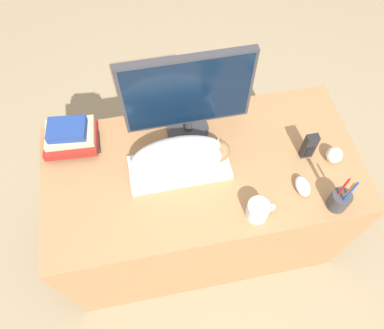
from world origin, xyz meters
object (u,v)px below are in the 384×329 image
Objects in this scene: computer_mouse at (303,186)px; phone at (309,146)px; book_stack at (71,137)px; coffee_mug at (258,210)px; keyboard at (180,167)px; pen_cup at (340,200)px; monitor at (188,96)px; baseball at (334,155)px; cat at (182,156)px.

computer_mouse is 0.68× the size of phone.
coffee_mug is at bearing -34.21° from book_stack.
computer_mouse is (0.47, -0.19, 0.01)m from keyboard.
pen_cup is (0.58, -0.28, 0.04)m from keyboard.
coffee_mug is at bearing -160.58° from computer_mouse.
coffee_mug is 0.32m from pen_cup.
computer_mouse is 0.17m from phone.
computer_mouse is at bearing 19.42° from coffee_mug.
keyboard is 0.48m from book_stack.
computer_mouse is 0.80× the size of coffee_mug.
monitor is 0.55m from phone.
baseball is 0.12m from phone.
phone is at bearing -25.03° from monitor.
cat reaches higher than phone.
cat is at bearing 133.50° from coffee_mug.
book_stack is at bearing 154.20° from keyboard.
cat is 4.33× the size of computer_mouse.
coffee_mug is 0.50× the size of book_stack.
book_stack is (-0.50, 0.02, -0.18)m from monitor.
baseball is (0.63, -0.08, -0.06)m from cat.
coffee_mug is (0.19, -0.45, -0.20)m from monitor.
phone is (-0.10, 0.04, 0.03)m from baseball.
cat reaches higher than keyboard.
cat is 0.24m from monitor.
phone is (0.54, -0.04, 0.06)m from keyboard.
phone is 0.59× the size of book_stack.
monitor reaches higher than coffee_mug.
phone is (0.47, -0.22, -0.17)m from monitor.
coffee_mug is 0.36m from phone.
phone is at bearing 38.86° from coffee_mug.
book_stack is (-1.07, 0.29, 0.03)m from baseball.
computer_mouse is 1.35× the size of baseball.
pen_cup is at bearing -25.96° from book_stack.
book_stack is at bearing 154.04° from pen_cup.
pen_cup is 0.98× the size of book_stack.
computer_mouse is 0.21m from baseball.
coffee_mug is 0.43m from baseball.
keyboard is at bearing 158.34° from computer_mouse.
monitor is 3.84× the size of phone.
book_stack reaches higher than baseball.
cat is 0.50m from computer_mouse.
cat is 2.95× the size of phone.
phone is at bearing 157.38° from baseball.
keyboard is 1.05× the size of cat.
keyboard is 0.65m from pen_cup.
cat is at bearing -0.00° from keyboard.
book_stack is at bearing 165.10° from baseball.
monitor is 0.52m from coffee_mug.
book_stack is (-0.44, 0.21, -0.04)m from cat.
monitor reaches higher than baseball.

